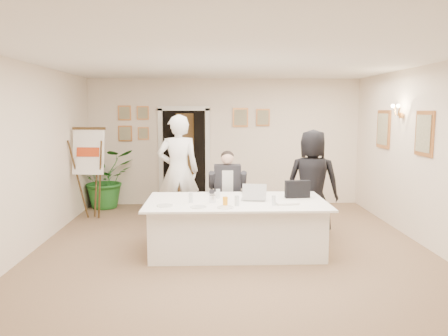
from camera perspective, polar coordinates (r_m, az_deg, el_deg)
floor at (r=6.58m, az=1.12°, el=-11.10°), size 7.00×7.00×0.00m
ceiling at (r=6.28m, az=1.19°, el=13.91°), size 6.00×7.00×0.02m
wall_back at (r=9.76m, az=0.08°, el=3.39°), size 6.00×0.10×2.80m
wall_front at (r=2.84m, az=4.86°, el=-6.81°), size 6.00×0.10×2.80m
wall_left at (r=6.82m, az=-24.93°, el=0.91°), size 0.10×7.00×2.80m
wall_right at (r=7.10m, az=26.13°, el=1.07°), size 0.10×7.00×2.80m
doorway at (r=9.62m, az=-5.14°, el=1.17°), size 1.14×0.86×2.20m
pictures_back_wall at (r=9.71m, az=-4.66°, el=6.00°), size 3.40×0.06×0.80m
pictures_right_wall at (r=8.14m, az=22.14°, el=4.49°), size 0.06×2.20×0.80m
wall_sconce at (r=8.10m, az=21.80°, el=6.97°), size 0.20×0.30×0.24m
conference_table at (r=6.58m, az=1.57°, el=-7.53°), size 2.65×1.42×0.78m
seated_man at (r=7.45m, az=0.45°, el=-3.15°), size 0.73×0.76×1.44m
flip_chart at (r=8.81m, az=-16.92°, el=-1.24°), size 0.63×0.42×1.75m
standing_man at (r=7.90m, az=-5.99°, el=-0.43°), size 0.79×0.57×2.03m
standing_woman at (r=7.55m, az=11.46°, el=-1.82°), size 1.00×0.79×1.79m
potted_palm at (r=9.81m, az=-15.20°, el=-1.33°), size 1.52×1.48×1.28m
laptop at (r=6.55m, az=3.87°, el=-2.94°), size 0.40×0.42×0.28m
laptop_bag at (r=6.77m, az=9.57°, el=-2.74°), size 0.39×0.14×0.27m
paper_stack at (r=6.31m, az=8.15°, el=-4.54°), size 0.35×0.27×0.03m
plate_left at (r=6.17m, az=-7.74°, el=-4.89°), size 0.27×0.27×0.01m
plate_mid at (r=6.04m, az=-3.37°, el=-5.10°), size 0.28×0.28×0.01m
plate_near at (r=6.01m, az=0.18°, el=-5.16°), size 0.28×0.28×0.01m
glass_a at (r=6.37m, az=-4.35°, el=-3.89°), size 0.08×0.08×0.14m
glass_b at (r=6.13m, az=1.70°, el=-4.31°), size 0.07×0.07×0.14m
glass_c at (r=6.20m, az=6.51°, el=-4.23°), size 0.07×0.07×0.14m
glass_d at (r=6.65m, az=-0.79°, el=-3.37°), size 0.07×0.07×0.14m
oj_glass at (r=6.11m, az=0.16°, el=-4.39°), size 0.07×0.07×0.13m
steel_jug at (r=6.35m, az=-1.50°, el=-4.03°), size 0.12×0.12×0.11m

